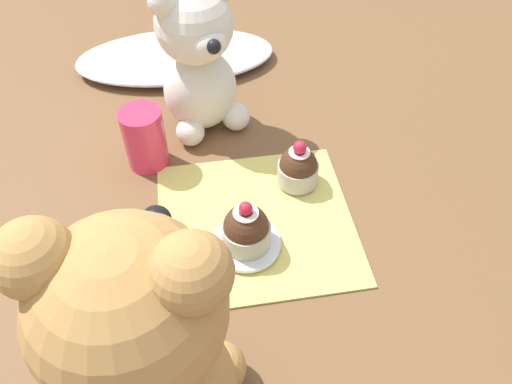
% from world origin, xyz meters
% --- Properties ---
extents(ground_plane, '(4.00, 4.00, 0.00)m').
position_xyz_m(ground_plane, '(0.00, 0.00, 0.00)').
color(ground_plane, brown).
extents(knitted_placemat, '(0.23, 0.22, 0.01)m').
position_xyz_m(knitted_placemat, '(0.00, 0.00, 0.00)').
color(knitted_placemat, '#E0D166').
rests_on(knitted_placemat, ground_plane).
extents(tulle_cloth, '(0.33, 0.16, 0.03)m').
position_xyz_m(tulle_cloth, '(-0.08, 0.36, 0.01)').
color(tulle_cloth, silver).
rests_on(tulle_cloth, ground_plane).
extents(teddy_bear_cream, '(0.13, 0.12, 0.21)m').
position_xyz_m(teddy_bear_cream, '(-0.04, 0.20, 0.11)').
color(teddy_bear_cream, silver).
rests_on(teddy_bear_cream, ground_plane).
extents(teddy_bear_tan, '(0.15, 0.15, 0.27)m').
position_xyz_m(teddy_bear_tan, '(-0.11, -0.21, 0.13)').
color(teddy_bear_tan, '#B78447').
rests_on(teddy_bear_tan, ground_plane).
extents(cupcake_near_cream_bear, '(0.05, 0.05, 0.07)m').
position_xyz_m(cupcake_near_cream_bear, '(0.06, 0.06, 0.03)').
color(cupcake_near_cream_bear, '#B2ADA3').
rests_on(cupcake_near_cream_bear, knitted_placemat).
extents(saucer_plate, '(0.08, 0.08, 0.01)m').
position_xyz_m(saucer_plate, '(-0.02, -0.03, 0.01)').
color(saucer_plate, silver).
rests_on(saucer_plate, knitted_placemat).
extents(cupcake_near_tan_bear, '(0.06, 0.06, 0.07)m').
position_xyz_m(cupcake_near_tan_bear, '(-0.02, -0.03, 0.03)').
color(cupcake_near_tan_bear, '#B2ADA3').
rests_on(cupcake_near_tan_bear, saucer_plate).
extents(juice_glass, '(0.05, 0.05, 0.08)m').
position_xyz_m(juice_glass, '(-0.13, 0.13, 0.04)').
color(juice_glass, '#DB3356').
rests_on(juice_glass, ground_plane).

